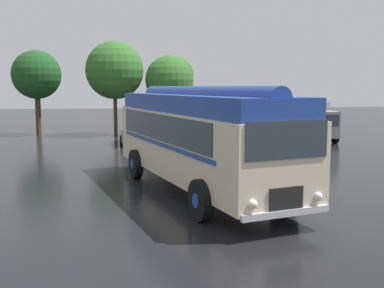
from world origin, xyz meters
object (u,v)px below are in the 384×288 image
object	(u,v)px
box_van	(307,119)
car_far_right	(267,128)
vintage_bus	(198,135)
car_mid_right	(229,130)
car_near_left	(137,130)
car_mid_left	(183,129)

from	to	relation	value
box_van	car_far_right	bearing A→B (deg)	-172.60
vintage_bus	box_van	size ratio (longest dim) A/B	1.78
vintage_bus	car_mid_right	size ratio (longest dim) A/B	2.47
car_near_left	car_mid_left	distance (m)	2.82
vintage_bus	car_far_right	bearing A→B (deg)	64.37
car_mid_right	car_mid_left	bearing A→B (deg)	166.10
car_near_left	car_mid_left	size ratio (longest dim) A/B	1.00
car_near_left	car_mid_right	xyz separation A→B (m)	(5.65, -0.52, 0.00)
car_mid_left	car_mid_right	distance (m)	2.92
box_van	car_mid_right	bearing A→B (deg)	-168.06
car_far_right	box_van	bearing A→B (deg)	7.40
car_mid_left	box_van	size ratio (longest dim) A/B	0.73
car_near_left	car_far_right	xyz separation A→B (m)	(8.27, 0.26, 0.00)
car_mid_left	car_far_right	world-z (taller)	same
car_near_left	car_mid_right	distance (m)	5.67
car_mid_right	car_far_right	distance (m)	2.74
box_van	car_mid_left	bearing A→B (deg)	-176.86
car_mid_right	box_van	bearing A→B (deg)	11.94
car_mid_right	box_van	world-z (taller)	box_van
vintage_bus	car_near_left	distance (m)	13.25
car_mid_right	vintage_bus	bearing A→B (deg)	-106.75
car_mid_right	car_far_right	xyz separation A→B (m)	(2.62, 0.79, 0.00)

